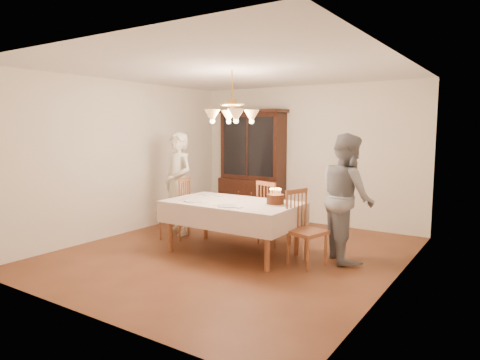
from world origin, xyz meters
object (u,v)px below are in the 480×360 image
Objects in this scene: chair_far_side at (274,216)px; birthday_cake at (275,200)px; china_hutch at (252,167)px; dining_table at (232,207)px; elderly_woman at (178,184)px.

birthday_cake is (0.37, -0.63, 0.39)m from chair_far_side.
chair_far_side is 3.33× the size of birthday_cake.
china_hutch is at bearing 131.51° from chair_far_side.
dining_table is 6.33× the size of birthday_cake.
china_hutch is (-1.06, 2.25, 0.36)m from dining_table.
chair_far_side reaches higher than dining_table.
dining_table is at bearing -64.75° from china_hutch.
dining_table is 0.88× the size of china_hutch.
elderly_woman is at bearing -169.97° from chair_far_side.
chair_far_side is at bearing 120.08° from birthday_cake.
elderly_woman reaches higher than chair_far_side.
chair_far_side is 0.83m from birthday_cake.
china_hutch reaches higher than birthday_cake.
chair_far_side is (0.27, 0.75, -0.24)m from dining_table.
elderly_woman is at bearing 170.80° from birthday_cake.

